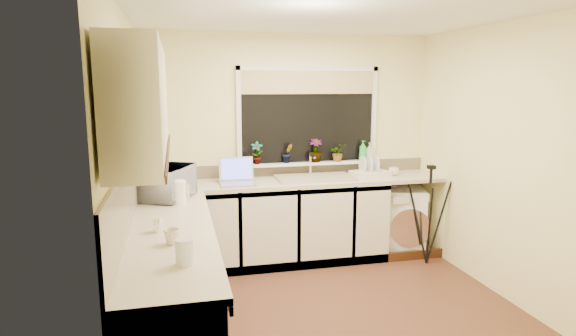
{
  "coord_description": "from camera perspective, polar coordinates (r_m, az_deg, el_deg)",
  "views": [
    {
      "loc": [
        -1.24,
        -3.65,
        1.91
      ],
      "look_at": [
        -0.25,
        0.55,
        1.15
      ],
      "focal_mm": 29.87,
      "sensor_mm": 36.0,
      "label": 1
    }
  ],
  "objects": [
    {
      "name": "floor",
      "position": [
        4.3,
        5.12,
        -16.42
      ],
      "size": [
        3.2,
        3.2,
        0.0
      ],
      "primitive_type": "plane",
      "color": "brown",
      "rests_on": "ground"
    },
    {
      "name": "ceiling",
      "position": [
        3.89,
        5.71,
        17.92
      ],
      "size": [
        3.2,
        3.2,
        0.0
      ],
      "primitive_type": "plane",
      "rotation": [
        3.14,
        0.0,
        0.0
      ],
      "color": "white",
      "rests_on": "ground"
    },
    {
      "name": "wall_back",
      "position": [
        5.34,
        0.27,
        2.63
      ],
      "size": [
        3.2,
        0.0,
        3.2
      ],
      "primitive_type": "plane",
      "rotation": [
        1.57,
        0.0,
        0.0
      ],
      "color": "#FFF5AA",
      "rests_on": "ground"
    },
    {
      "name": "wall_front",
      "position": [
        2.57,
        16.15,
        -5.89
      ],
      "size": [
        3.2,
        0.0,
        3.2
      ],
      "primitive_type": "plane",
      "rotation": [
        -1.57,
        0.0,
        0.0
      ],
      "color": "#FFF5AA",
      "rests_on": "ground"
    },
    {
      "name": "wall_left",
      "position": [
        3.73,
        -18.59,
        -1.13
      ],
      "size": [
        0.0,
        3.0,
        3.0
      ],
      "primitive_type": "plane",
      "rotation": [
        1.57,
        0.0,
        1.57
      ],
      "color": "#FFF5AA",
      "rests_on": "ground"
    },
    {
      "name": "wall_right",
      "position": [
        4.67,
        24.34,
        0.67
      ],
      "size": [
        0.0,
        3.0,
        3.0
      ],
      "primitive_type": "plane",
      "rotation": [
        1.57,
        0.0,
        -1.57
      ],
      "color": "#FFF5AA",
      "rests_on": "ground"
    },
    {
      "name": "base_cabinet_back",
      "position": [
        5.15,
        -2.49,
        -6.71
      ],
      "size": [
        2.55,
        0.6,
        0.86
      ],
      "primitive_type": "cube",
      "color": "silver",
      "rests_on": "floor"
    },
    {
      "name": "base_cabinet_left",
      "position": [
        3.66,
        -13.48,
        -14.15
      ],
      "size": [
        0.54,
        2.4,
        0.86
      ],
      "primitive_type": "cube",
      "color": "silver",
      "rests_on": "floor"
    },
    {
      "name": "worktop_back",
      "position": [
        5.11,
        1.05,
        -1.63
      ],
      "size": [
        3.2,
        0.6,
        0.04
      ],
      "primitive_type": "cube",
      "color": "beige",
      "rests_on": "base_cabinet_back"
    },
    {
      "name": "worktop_left",
      "position": [
        3.5,
        -13.79,
        -7.41
      ],
      "size": [
        0.6,
        2.4,
        0.04
      ],
      "primitive_type": "cube",
      "color": "beige",
      "rests_on": "base_cabinet_left"
    },
    {
      "name": "upper_cabinet",
      "position": [
        3.21,
        -17.01,
        7.57
      ],
      "size": [
        0.28,
        1.9,
        0.7
      ],
      "primitive_type": "cube",
      "color": "silver",
      "rests_on": "wall_left"
    },
    {
      "name": "splashback_left",
      "position": [
        3.46,
        -18.74,
        -3.69
      ],
      "size": [
        0.02,
        2.4,
        0.45
      ],
      "primitive_type": "cube",
      "color": "beige",
      "rests_on": "wall_left"
    },
    {
      "name": "splashback_back",
      "position": [
        5.37,
        0.3,
        -0.09
      ],
      "size": [
        3.2,
        0.02,
        0.14
      ],
      "primitive_type": "cube",
      "color": "beige",
      "rests_on": "wall_back"
    },
    {
      "name": "window_glass",
      "position": [
        5.34,
        2.41,
        6.13
      ],
      "size": [
        1.5,
        0.02,
        1.0
      ],
      "primitive_type": "cube",
      "color": "black",
      "rests_on": "wall_back"
    },
    {
      "name": "window_blind",
      "position": [
        5.31,
        2.51,
        10.15
      ],
      "size": [
        1.5,
        0.02,
        0.25
      ],
      "primitive_type": "cube",
      "color": "tan",
      "rests_on": "wall_back"
    },
    {
      "name": "windowsill",
      "position": [
        5.35,
        2.53,
        0.58
      ],
      "size": [
        1.6,
        0.14,
        0.03
      ],
      "primitive_type": "cube",
      "color": "white",
      "rests_on": "wall_back"
    },
    {
      "name": "sink",
      "position": [
        5.15,
        3.21,
        -1.17
      ],
      "size": [
        0.82,
        0.46,
        0.03
      ],
      "primitive_type": "cube",
      "color": "tan",
      "rests_on": "worktop_back"
    },
    {
      "name": "faucet",
      "position": [
        5.31,
        2.67,
        0.33
      ],
      "size": [
        0.03,
        0.03,
        0.24
      ],
      "primitive_type": "cylinder",
      "color": "silver",
      "rests_on": "worktop_back"
    },
    {
      "name": "washing_machine",
      "position": [
        5.69,
        13.14,
        -5.98
      ],
      "size": [
        0.65,
        0.64,
        0.74
      ],
      "primitive_type": "cube",
      "rotation": [
        0.0,
        0.0,
        -0.31
      ],
      "color": "white",
      "rests_on": "floor"
    },
    {
      "name": "laptop",
      "position": [
        4.93,
        -6.08,
        -1.07
      ],
      "size": [
        0.36,
        0.34,
        0.26
      ],
      "rotation": [
        0.0,
        0.0,
        -0.03
      ],
      "color": "#9B9BA2",
      "rests_on": "worktop_back"
    },
    {
      "name": "kettle",
      "position": [
        4.21,
        -12.94,
        -2.85
      ],
      "size": [
        0.14,
        0.14,
        0.19
      ],
      "primitive_type": "cylinder",
      "color": "white",
      "rests_on": "worktop_left"
    },
    {
      "name": "dish_rack",
      "position": [
        5.38,
        9.77,
        -0.64
      ],
      "size": [
        0.45,
        0.39,
        0.06
      ],
      "primitive_type": "cube",
      "rotation": [
        0.0,
        0.0,
        0.3
      ],
      "color": "white",
      "rests_on": "worktop_back"
    },
    {
      "name": "tripod",
      "position": [
        5.31,
        16.43,
        -5.39
      ],
      "size": [
        0.57,
        0.57,
        1.07
      ],
      "primitive_type": null,
      "rotation": [
        0.0,
        0.0,
        0.09
      ],
      "color": "black",
      "rests_on": "floor"
    },
    {
      "name": "glass_jug",
      "position": [
        2.81,
        -12.22,
        -9.72
      ],
      "size": [
        0.1,
        0.1,
        0.15
      ],
      "primitive_type": "cylinder",
      "color": "white",
      "rests_on": "worktop_left"
    },
    {
      "name": "steel_jar",
      "position": [
        3.45,
        -15.2,
        -6.54
      ],
      "size": [
        0.07,
        0.07,
        0.1
      ],
      "primitive_type": "cylinder",
      "color": "white",
      "rests_on": "worktop_left"
    },
    {
      "name": "microwave",
      "position": [
        4.39,
        -14.19,
        -1.69
      ],
      "size": [
        0.54,
        0.62,
        0.29
      ],
      "primitive_type": "imported",
      "rotation": [
        0.0,
        0.0,
        1.14
      ],
      "color": "silver",
      "rests_on": "worktop_left"
    },
    {
      "name": "plant_a",
      "position": [
        5.19,
        -3.73,
        1.82
      ],
      "size": [
        0.14,
        0.11,
        0.25
      ],
      "primitive_type": "imported",
      "rotation": [
        0.0,
        0.0,
        -0.18
      ],
      "color": "#999999",
      "rests_on": "windowsill"
    },
    {
      "name": "plant_b",
      "position": [
        5.26,
        -0.05,
        1.77
      ],
      "size": [
        0.13,
        0.12,
        0.21
      ],
      "primitive_type": "imported",
      "rotation": [
        0.0,
        0.0,
        0.2
      ],
      "color": "#999999",
      "rests_on": "windowsill"
    },
    {
      "name": "plant_c",
      "position": [
        5.33,
        3.27,
        2.12
      ],
      "size": [
        0.15,
        0.15,
        0.26
      ],
      "primitive_type": "imported",
      "rotation": [
        0.0,
        0.0,
        -0.05
      ],
      "color": "#999999",
      "rests_on": "windowsill"
    },
    {
      "name": "plant_d",
      "position": [
        5.4,
        5.99,
        1.85
      ],
      "size": [
        0.18,
        0.16,
        0.2
      ],
      "primitive_type": "imported",
      "rotation": [
        0.0,
        0.0,
        -0.02
      ],
      "color": "#999999",
      "rests_on": "windowsill"
    },
    {
      "name": "soap_bottle_green",
      "position": [
        5.52,
        8.9,
        2.09
      ],
      "size": [
        0.11,
        0.12,
        0.22
      ],
      "primitive_type": "imported",
      "rotation": [
        0.0,
        0.0,
        0.42
      ],
      "color": "green",
      "rests_on": "windowsill"
    },
    {
      "name": "soap_bottle_clear",
      "position": [
        5.55,
        9.68,
        1.98
      ],
      "size": [
        0.11,
        0.11,
        0.2
      ],
      "primitive_type": "imported",
      "rotation": [
        0.0,
        0.0,
        0.25
      ],
      "color": "#999999",
      "rests_on": "windowsill"
    },
    {
      "name": "cup_back",
      "position": [
        5.47,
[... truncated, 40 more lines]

